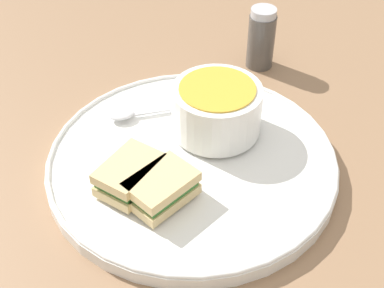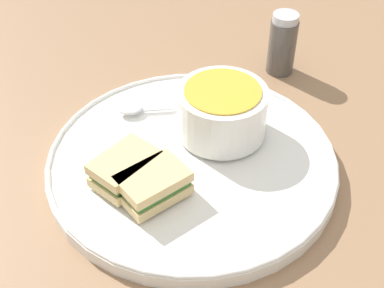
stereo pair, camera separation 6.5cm
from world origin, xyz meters
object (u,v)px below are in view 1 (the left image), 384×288
soup_bowl (217,109)px  sandwich_half_far (161,188)px  sandwich_half_near (130,175)px  salt_shaker (261,38)px  spoon (129,114)px

soup_bowl → sandwich_half_far: size_ratio=1.28×
sandwich_half_near → sandwich_half_far: same height
soup_bowl → sandwich_half_far: soup_bowl is taller
soup_bowl → salt_shaker: bearing=131.9°
spoon → salt_shaker: salt_shaker is taller
spoon → sandwich_half_near: (0.12, -0.04, 0.01)m
soup_bowl → spoon: bearing=-128.9°
soup_bowl → salt_shaker: (-0.13, 0.15, -0.01)m
spoon → salt_shaker: (-0.06, 0.24, 0.02)m
spoon → sandwich_half_near: 0.13m
soup_bowl → sandwich_half_near: bearing=-71.1°
soup_bowl → spoon: (-0.08, -0.09, -0.03)m
sandwich_half_near → soup_bowl: bearing=108.9°
sandwich_half_near → salt_shaker: salt_shaker is taller
salt_shaker → sandwich_half_near: bearing=-57.7°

